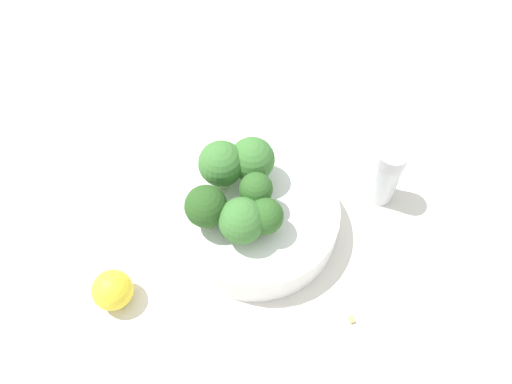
% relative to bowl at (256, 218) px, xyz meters
% --- Properties ---
extents(ground_plane, '(3.00, 3.00, 0.00)m').
position_rel_bowl_xyz_m(ground_plane, '(0.00, 0.00, -0.02)').
color(ground_plane, silver).
extents(bowl, '(0.19, 0.19, 0.04)m').
position_rel_bowl_xyz_m(bowl, '(0.00, 0.00, 0.00)').
color(bowl, white).
rests_on(bowl, ground_plane).
extents(broccoli_floret_0, '(0.04, 0.04, 0.05)m').
position_rel_bowl_xyz_m(broccoli_floret_0, '(0.00, -0.00, 0.06)').
color(broccoli_floret_0, '#8EB770').
rests_on(broccoli_floret_0, bowl).
extents(broccoli_floret_1, '(0.05, 0.05, 0.06)m').
position_rel_bowl_xyz_m(broccoli_floret_1, '(0.04, 0.03, 0.06)').
color(broccoli_floret_1, '#8EB770').
rests_on(broccoli_floret_1, bowl).
extents(broccoli_floret_2, '(0.04, 0.04, 0.05)m').
position_rel_bowl_xyz_m(broccoli_floret_2, '(-0.03, -0.01, 0.05)').
color(broccoli_floret_2, '#84AD66').
rests_on(broccoli_floret_2, bowl).
extents(broccoli_floret_3, '(0.05, 0.05, 0.06)m').
position_rel_bowl_xyz_m(broccoli_floret_3, '(0.04, -0.00, 0.05)').
color(broccoli_floret_3, '#8EB770').
rests_on(broccoli_floret_3, bowl).
extents(broccoli_floret_4, '(0.05, 0.05, 0.05)m').
position_rel_bowl_xyz_m(broccoli_floret_4, '(-0.03, 0.02, 0.05)').
color(broccoli_floret_4, '#8EB770').
rests_on(broccoli_floret_4, bowl).
extents(broccoli_floret_5, '(0.04, 0.04, 0.06)m').
position_rel_bowl_xyz_m(broccoli_floret_5, '(-0.01, 0.05, 0.05)').
color(broccoli_floret_5, '#8EB770').
rests_on(broccoli_floret_5, bowl).
extents(pepper_shaker, '(0.03, 0.03, 0.08)m').
position_rel_bowl_xyz_m(pepper_shaker, '(0.03, -0.15, 0.02)').
color(pepper_shaker, silver).
rests_on(pepper_shaker, ground_plane).
extents(lemon_wedge, '(0.04, 0.04, 0.04)m').
position_rel_bowl_xyz_m(lemon_wedge, '(-0.07, 0.16, 0.00)').
color(lemon_wedge, yellow).
rests_on(lemon_wedge, ground_plane).
extents(almond_crumb_0, '(0.01, 0.01, 0.01)m').
position_rel_bowl_xyz_m(almond_crumb_0, '(-0.12, -0.09, -0.02)').
color(almond_crumb_0, tan).
rests_on(almond_crumb_0, ground_plane).
extents(almond_crumb_1, '(0.01, 0.01, 0.01)m').
position_rel_bowl_xyz_m(almond_crumb_1, '(0.09, -0.05, -0.02)').
color(almond_crumb_1, tan).
rests_on(almond_crumb_1, ground_plane).
extents(almond_crumb_2, '(0.01, 0.01, 0.01)m').
position_rel_bowl_xyz_m(almond_crumb_2, '(0.04, -0.16, -0.02)').
color(almond_crumb_2, '#AD7F4C').
rests_on(almond_crumb_2, ground_plane).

